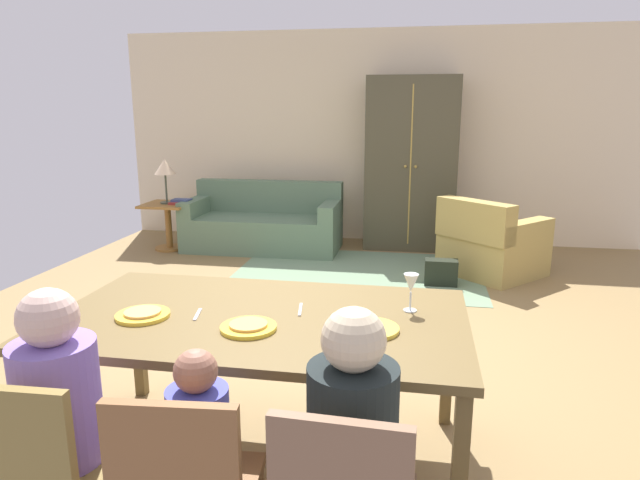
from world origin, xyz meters
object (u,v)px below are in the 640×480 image
object	(u,v)px
dining_table	(260,327)
person_woman	(353,470)
armoire	(411,164)
armchair	(490,245)
dining_chair_man	(39,472)
side_table	(168,220)
plate_near_man	(143,315)
book_upper	(182,200)
handbag	(441,272)
table_lamp	(165,169)
book_lower	(179,203)
plate_near_woman	(371,329)
couch	(264,225)
person_man	(68,438)
wine_glass	(411,285)
plate_near_child	(248,328)
person_child	(204,474)

from	to	relation	value
dining_table	person_woman	world-z (taller)	person_woman
armoire	armchair	bearing A→B (deg)	-51.49
dining_chair_man	side_table	bearing A→B (deg)	110.35
plate_near_man	book_upper	distance (m)	4.38
handbag	table_lamp	bearing A→B (deg)	164.74
book_lower	plate_near_woman	bearing A→B (deg)	-56.12
plate_near_man	couch	xyz separation A→B (m)	(-0.64, 4.31, -0.47)
person_man	armoire	distance (m)	5.47
wine_glass	person_man	bearing A→B (deg)	-143.50
couch	armoire	distance (m)	1.98
plate_near_child	plate_near_woman	bearing A→B (deg)	8.52
couch	handbag	bearing A→B (deg)	-28.41
armoire	book_upper	distance (m)	2.86
dining_table	table_lamp	size ratio (longest dim) A/B	3.60
book_lower	table_lamp	bearing A→B (deg)	170.80
couch	side_table	world-z (taller)	couch
plate_near_man	handbag	bearing A→B (deg)	64.48
plate_near_woman	side_table	world-z (taller)	plate_near_woman
plate_near_woman	book_lower	size ratio (longest dim) A/B	1.14
dining_table	book_lower	bearing A→B (deg)	118.90
dining_chair_man	armchair	bearing A→B (deg)	65.40
dining_chair_man	dining_table	bearing A→B (deg)	59.69
person_woman	table_lamp	bearing A→B (deg)	121.52
dining_chair_man	armoire	distance (m)	5.64
plate_near_man	side_table	world-z (taller)	plate_near_man
side_table	book_lower	xyz separation A→B (m)	(0.17, -0.03, 0.22)
book_lower	plate_near_man	bearing A→B (deg)	-68.06
wine_glass	dining_chair_man	distance (m)	1.69
dining_chair_man	person_woman	xyz separation A→B (m)	(1.07, 0.18, 0.02)
person_child	book_upper	size ratio (longest dim) A/B	4.20
plate_near_child	couch	xyz separation A→B (m)	(-1.17, 4.37, -0.47)
plate_near_woman	wine_glass	bearing A→B (deg)	59.48
dining_chair_man	plate_near_child	bearing A→B (deg)	53.91
person_child	armchair	distance (m)	4.49
plate_near_woman	person_child	distance (m)	0.90
table_lamp	person_child	bearing A→B (deg)	-63.55
side_table	person_child	bearing A→B (deg)	-63.55
plate_near_woman	person_child	bearing A→B (deg)	-130.05
plate_near_man	side_table	bearing A→B (deg)	113.86
armoire	side_table	world-z (taller)	armoire
plate_near_man	dining_chair_man	distance (m)	0.84
couch	table_lamp	xyz separation A→B (m)	(-1.16, -0.26, 0.71)
plate_near_child	book_upper	xyz separation A→B (m)	(-2.14, 4.13, -0.15)
person_child	armoire	world-z (taller)	armoire
table_lamp	book_lower	bearing A→B (deg)	-9.20
side_table	table_lamp	bearing A→B (deg)	180.00
table_lamp	side_table	bearing A→B (deg)	0.00
person_child	handbag	size ratio (longest dim) A/B	2.89
side_table	book_upper	xyz separation A→B (m)	(0.18, 0.02, 0.24)
person_child	person_woman	bearing A→B (deg)	0.56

